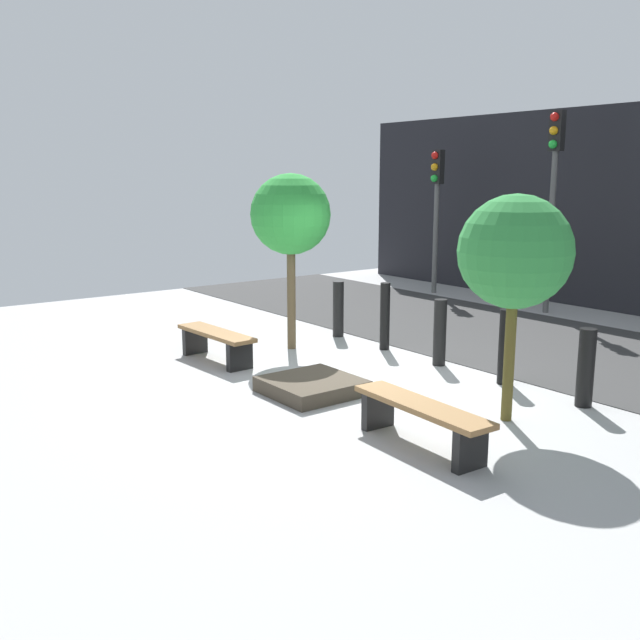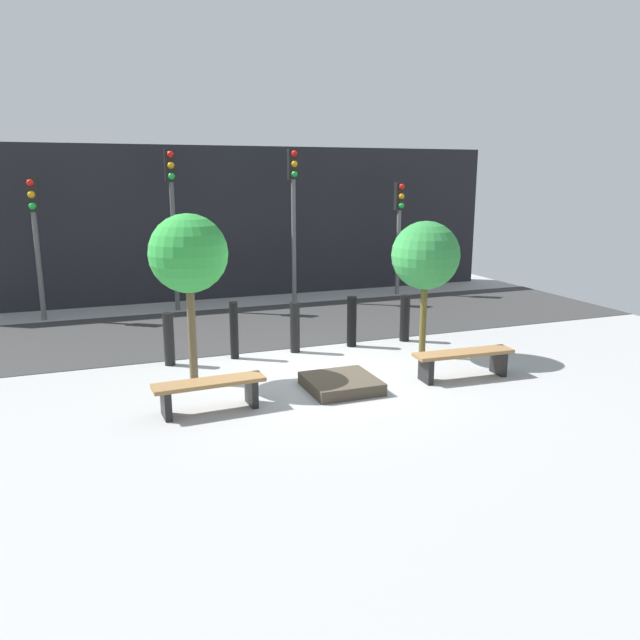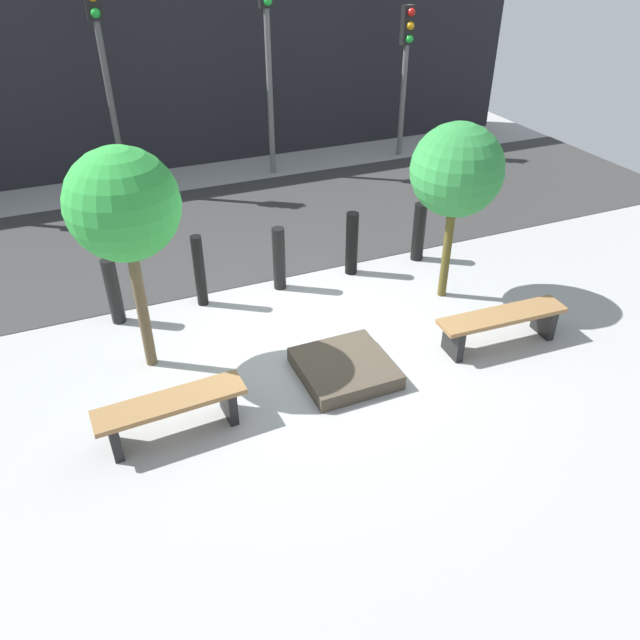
{
  "view_description": "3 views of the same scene",
  "coord_description": "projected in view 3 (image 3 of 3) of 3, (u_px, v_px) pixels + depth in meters",
  "views": [
    {
      "loc": [
        7.15,
        -6.07,
        2.77
      ],
      "look_at": [
        -0.42,
        -0.38,
        0.85
      ],
      "focal_mm": 40.0,
      "sensor_mm": 36.0,
      "label": 1
    },
    {
      "loc": [
        -3.73,
        -9.7,
        3.39
      ],
      "look_at": [
        -0.29,
        -0.61,
        1.13
      ],
      "focal_mm": 35.0,
      "sensor_mm": 36.0,
      "label": 2
    },
    {
      "loc": [
        -2.69,
        -6.37,
        4.86
      ],
      "look_at": [
        -0.35,
        -0.86,
        0.93
      ],
      "focal_mm": 35.0,
      "sensor_mm": 36.0,
      "label": 3
    }
  ],
  "objects": [
    {
      "name": "ground_plane",
      "position": [
        319.0,
        339.0,
        8.45
      ],
      "size": [
        18.0,
        18.0,
        0.0
      ],
      "primitive_type": "plane",
      "color": "#9E9E9E"
    },
    {
      "name": "bollard_right",
      "position": [
        352.0,
        244.0,
        9.73
      ],
      "size": [
        0.19,
        0.19,
        1.02
      ],
      "primitive_type": "cylinder",
      "color": "black",
      "rests_on": "ground"
    },
    {
      "name": "tree_behind_left_bench",
      "position": [
        123.0,
        206.0,
        6.83
      ],
      "size": [
        1.27,
        1.27,
        2.81
      ],
      "color": "brown",
      "rests_on": "ground"
    },
    {
      "name": "bollard_center",
      "position": [
        279.0,
        259.0,
        9.35
      ],
      "size": [
        0.19,
        0.19,
        0.99
      ],
      "primitive_type": "cylinder",
      "color": "black",
      "rests_on": "ground"
    },
    {
      "name": "bench_left",
      "position": [
        171.0,
        410.0,
        6.76
      ],
      "size": [
        1.65,
        0.48,
        0.47
      ],
      "rotation": [
        0.0,
        0.0,
        0.05
      ],
      "color": "black",
      "rests_on": "ground"
    },
    {
      "name": "traffic_light_east",
      "position": [
        406.0,
        54.0,
        13.63
      ],
      "size": [
        0.28,
        0.27,
        3.21
      ],
      "color": "slate",
      "rests_on": "ground"
    },
    {
      "name": "bollard_far_left",
      "position": [
        113.0,
        292.0,
        8.56
      ],
      "size": [
        0.19,
        0.19,
        0.97
      ],
      "primitive_type": "cylinder",
      "color": "black",
      "rests_on": "ground"
    },
    {
      "name": "bollard_far_right",
      "position": [
        419.0,
        232.0,
        10.14
      ],
      "size": [
        0.2,
        0.2,
        0.97
      ],
      "primitive_type": "cylinder",
      "color": "black",
      "rests_on": "ground"
    },
    {
      "name": "bollard_left",
      "position": [
        199.0,
        271.0,
        8.92
      ],
      "size": [
        0.16,
        0.16,
        1.09
      ],
      "primitive_type": "cylinder",
      "color": "black",
      "rests_on": "ground"
    },
    {
      "name": "bench_right",
      "position": [
        501.0,
        322.0,
        8.18
      ],
      "size": [
        1.79,
        0.48,
        0.47
      ],
      "rotation": [
        0.0,
        0.0,
        -0.05
      ],
      "color": "black",
      "rests_on": "ground"
    },
    {
      "name": "tree_behind_right_bench",
      "position": [
        457.0,
        171.0,
        8.38
      ],
      "size": [
        1.27,
        1.27,
        2.58
      ],
      "color": "brown",
      "rests_on": "ground"
    },
    {
      "name": "planter_bed",
      "position": [
        345.0,
        368.0,
        7.76
      ],
      "size": [
        1.11,
        1.12,
        0.19
      ],
      "primitive_type": "cube",
      "color": "#453C30",
      "rests_on": "ground"
    },
    {
      "name": "building_facade",
      "position": [
        177.0,
        67.0,
        13.24
      ],
      "size": [
        16.2,
        0.5,
        4.18
      ],
      "primitive_type": "cube",
      "color": "black",
      "rests_on": "ground"
    },
    {
      "name": "traffic_light_mid_east",
      "position": [
        268.0,
        36.0,
        12.28
      ],
      "size": [
        0.28,
        0.27,
        4.08
      ],
      "color": "slate",
      "rests_on": "ground"
    },
    {
      "name": "road_strip",
      "position": [
        236.0,
        227.0,
        11.44
      ],
      "size": [
        18.0,
        4.25,
        0.01
      ],
      "primitive_type": "cube",
      "color": "#333333",
      "rests_on": "ground"
    },
    {
      "name": "traffic_light_mid_west",
      "position": [
        102.0,
        50.0,
        11.26
      ],
      "size": [
        0.28,
        0.27,
        4.02
      ],
      "color": "#515151",
      "rests_on": "ground"
    }
  ]
}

